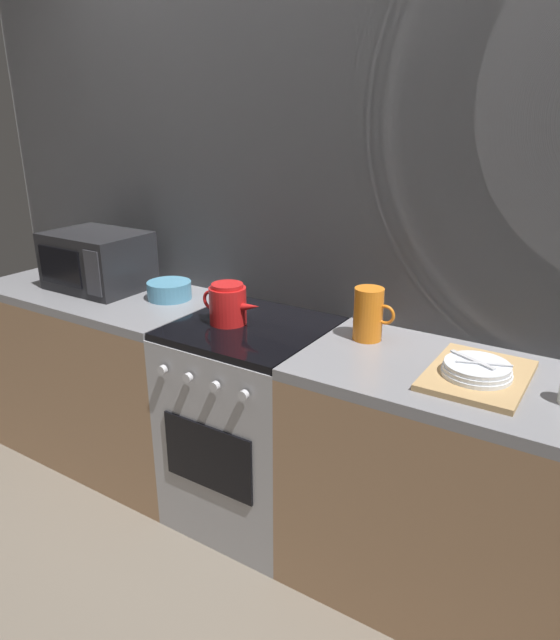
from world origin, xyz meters
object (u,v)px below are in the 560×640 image
object	(u,v)px
stove_unit	(253,423)
microwave	(98,260)
dish_pile	(477,373)
kettle	(228,304)
pitcher	(369,314)
mixing_bowl	(169,290)

from	to	relation	value
stove_unit	microwave	size ratio (longest dim) A/B	1.96
dish_pile	kettle	bearing A→B (deg)	-179.13
stove_unit	pitcher	bearing A→B (deg)	14.54
microwave	kettle	distance (m)	0.83
kettle	dish_pile	size ratio (longest dim) A/B	0.71
pitcher	dish_pile	bearing A→B (deg)	-16.46
mixing_bowl	stove_unit	bearing A→B (deg)	-9.30
stove_unit	kettle	world-z (taller)	kettle
microwave	kettle	size ratio (longest dim) A/B	1.62
stove_unit	dish_pile	xyz separation A→B (m)	(0.90, -0.01, 0.47)
stove_unit	mixing_bowl	bearing A→B (deg)	170.70
stove_unit	dish_pile	world-z (taller)	dish_pile
stove_unit	microwave	distance (m)	1.09
mixing_bowl	dish_pile	size ratio (longest dim) A/B	0.50
kettle	stove_unit	bearing A→B (deg)	16.26
kettle	mixing_bowl	size ratio (longest dim) A/B	1.42
stove_unit	dish_pile	bearing A→B (deg)	-0.74
stove_unit	mixing_bowl	xyz separation A→B (m)	(-0.51, 0.08, 0.49)
kettle	dish_pile	bearing A→B (deg)	0.87
stove_unit	microwave	bearing A→B (deg)	178.01
mixing_bowl	pitcher	xyz separation A→B (m)	(0.97, 0.03, 0.06)
kettle	pitcher	distance (m)	0.57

